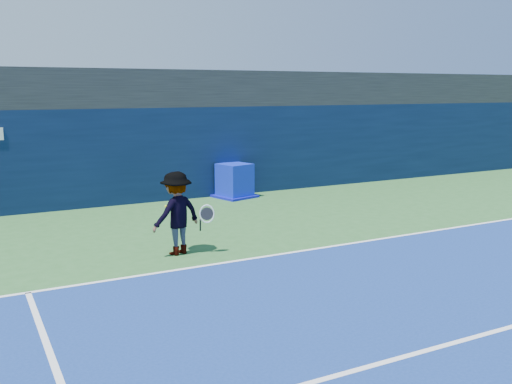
% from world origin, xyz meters
% --- Properties ---
extents(ground, '(80.00, 80.00, 0.00)m').
position_xyz_m(ground, '(0.00, 0.00, 0.00)').
color(ground, '#2D602B').
rests_on(ground, ground).
extents(baseline, '(24.00, 0.10, 0.01)m').
position_xyz_m(baseline, '(0.00, 3.00, 0.01)').
color(baseline, white).
rests_on(baseline, ground).
extents(service_line, '(24.00, 0.10, 0.01)m').
position_xyz_m(service_line, '(0.00, -2.00, 0.01)').
color(service_line, white).
rests_on(service_line, ground).
extents(stadium_band, '(36.00, 3.00, 1.20)m').
position_xyz_m(stadium_band, '(0.00, 11.50, 3.60)').
color(stadium_band, black).
rests_on(stadium_band, back_wall_assembly).
extents(back_wall_assembly, '(36.00, 1.03, 3.00)m').
position_xyz_m(back_wall_assembly, '(-0.00, 10.50, 1.50)').
color(back_wall_assembly, '#091736').
rests_on(back_wall_assembly, ground).
extents(equipment_cart, '(1.45, 1.45, 1.13)m').
position_xyz_m(equipment_cart, '(2.21, 9.57, 0.52)').
color(equipment_cart, '#0D1FBE').
rests_on(equipment_cart, ground).
extents(tennis_player, '(1.42, 1.00, 1.83)m').
position_xyz_m(tennis_player, '(-1.79, 4.12, 0.91)').
color(tennis_player, silver).
rests_on(tennis_player, ground).
extents(tennis_ball, '(0.06, 0.06, 0.06)m').
position_xyz_m(tennis_ball, '(-1.93, 4.42, 1.03)').
color(tennis_ball, '#D7F11A').
rests_on(tennis_ball, ground).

